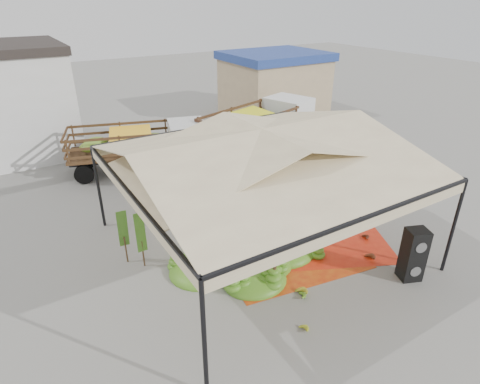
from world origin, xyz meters
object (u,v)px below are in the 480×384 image
banana_heap (249,247)px  vendor (162,167)px  truck_right (263,123)px  truck_left (144,143)px  speaker_stack (413,255)px

banana_heap → vendor: (-0.26, 6.29, 0.44)m
truck_right → truck_left: bearing=155.9°
vendor → truck_right: size_ratio=0.26×
vendor → banana_heap: bearing=85.7°
truck_left → truck_right: 6.25m
speaker_stack → banana_heap: bearing=160.3°
banana_heap → truck_left: 8.73m
speaker_stack → truck_left: truck_left is taller
speaker_stack → truck_left: 12.44m
vendor → truck_right: (6.31, 1.70, 0.50)m
truck_right → banana_heap: bearing=-144.8°
vendor → truck_right: bearing=-171.5°
banana_heap → truck_right: size_ratio=0.68×
banana_heap → speaker_stack: bearing=-41.6°
speaker_stack → vendor: (-3.82, 9.46, 0.15)m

